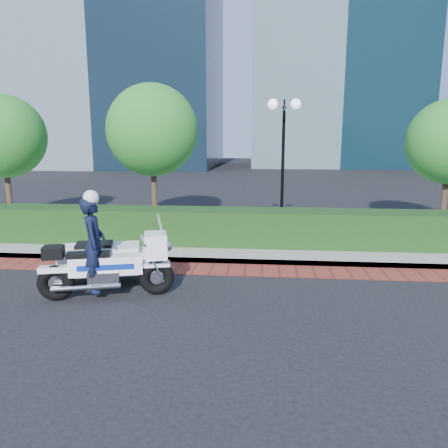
# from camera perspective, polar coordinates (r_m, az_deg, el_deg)

# --- Properties ---
(ground) EXTENTS (120.00, 120.00, 0.00)m
(ground) POSITION_cam_1_polar(r_m,az_deg,el_deg) (9.34, 2.31, -8.78)
(ground) COLOR black
(ground) RESTS_ON ground
(brick_strip) EXTENTS (60.00, 1.00, 0.01)m
(brick_strip) POSITION_cam_1_polar(r_m,az_deg,el_deg) (10.75, 2.75, -6.02)
(brick_strip) COLOR maroon
(brick_strip) RESTS_ON ground
(sidewalk) EXTENTS (60.00, 8.00, 0.15)m
(sidewalk) POSITION_cam_1_polar(r_m,az_deg,el_deg) (15.09, 3.55, -0.70)
(sidewalk) COLOR gray
(sidewalk) RESTS_ON ground
(hedge_main) EXTENTS (18.00, 1.20, 1.00)m
(hedge_main) POSITION_cam_1_polar(r_m,az_deg,el_deg) (12.63, 3.22, -0.40)
(hedge_main) COLOR #113314
(hedge_main) RESTS_ON sidewalk
(lamppost) EXTENTS (1.02, 0.70, 4.21)m
(lamppost) POSITION_cam_1_polar(r_m,az_deg,el_deg) (13.97, 7.75, 10.18)
(lamppost) COLOR black
(lamppost) RESTS_ON sidewalk
(tree_a) EXTENTS (3.00, 3.00, 4.58)m
(tree_a) POSITION_cam_1_polar(r_m,az_deg,el_deg) (17.95, -26.85, 10.16)
(tree_a) COLOR #332319
(tree_a) RESTS_ON sidewalk
(tree_b) EXTENTS (3.20, 3.20, 4.89)m
(tree_b) POSITION_cam_1_polar(r_m,az_deg,el_deg) (15.76, -9.35, 11.97)
(tree_b) COLOR #332319
(tree_b) RESTS_ON sidewalk
(police_motorcycle) EXTENTS (2.72, 1.96, 2.20)m
(police_motorcycle) POSITION_cam_1_polar(r_m,az_deg,el_deg) (9.46, -15.61, -4.14)
(police_motorcycle) COLOR black
(police_motorcycle) RESTS_ON ground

